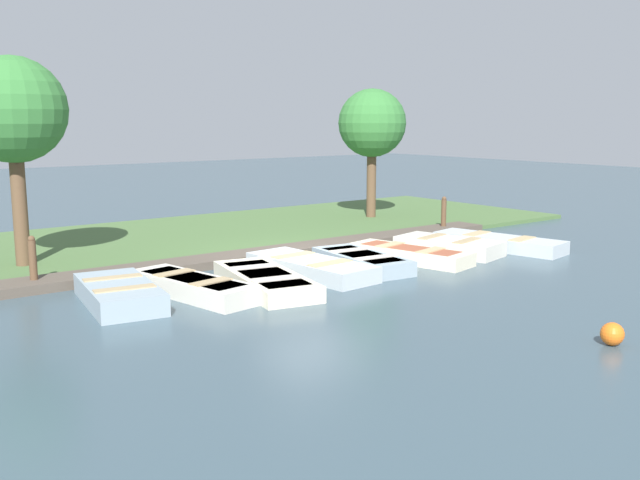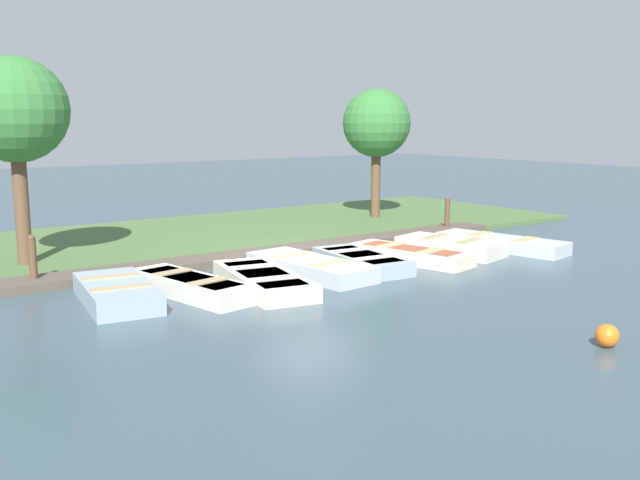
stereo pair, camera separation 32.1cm
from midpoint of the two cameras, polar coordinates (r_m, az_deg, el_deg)
The scene contains 16 objects.
ground_plane at distance 17.80m, azimuth -0.24°, elevation -1.86°, with size 80.00×80.00×0.00m, color #384C56.
shore_bank at distance 21.97m, azimuth -7.90°, elevation 0.44°, with size 8.00×24.00×0.13m.
dock_walkway at distance 18.79m, azimuth -2.48°, elevation -0.92°, with size 1.00×14.80×0.21m.
rowboat_0 at distance 14.46m, azimuth -15.35°, elevation -4.05°, with size 2.89×1.65×0.44m.
rowboat_1 at distance 14.76m, azimuth -9.73°, elevation -3.62°, with size 3.29×1.50×0.41m.
rowboat_2 at distance 15.22m, azimuth -3.95°, elevation -3.20°, with size 3.59×1.88×0.35m.
rowboat_3 at distance 16.42m, azimuth -0.24°, elevation -2.15°, with size 3.45×1.51×0.39m.
rowboat_4 at distance 17.15m, azimuth 3.89°, elevation -1.68°, with size 2.94×1.44×0.38m.
rowboat_5 at distance 18.11m, azimuth 7.74°, elevation -1.15°, with size 3.35×1.70×0.37m.
rowboat_6 at distance 19.29m, azimuth 10.86°, elevation -0.49°, with size 2.97×1.86×0.42m.
rowboat_7 at distance 20.23m, azimuth 14.72°, elevation -0.23°, with size 3.73×1.76×0.38m.
mooring_post_near at distance 16.23m, azimuth -21.45°, elevation -1.59°, with size 0.16×0.16×1.15m.
mooring_post_far at distance 22.74m, azimuth 10.54°, elevation 2.01°, with size 0.16×0.16×1.15m.
buoy at distance 12.28m, azimuth 22.69°, elevation -7.07°, with size 0.37×0.37×0.37m.
park_tree_far_left at distance 18.08m, azimuth -22.74°, elevation 9.43°, with size 2.45×2.45×4.99m.
park_tree_left at distance 25.03m, azimuth 4.91°, elevation 9.21°, with size 2.36×2.36×4.58m.
Camera 2 is at (14.22, -10.08, 3.58)m, focal length 40.00 mm.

